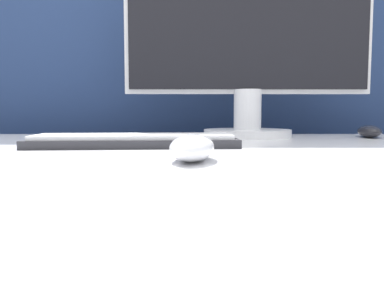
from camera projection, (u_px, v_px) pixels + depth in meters
name	position (u px, v px, depth m)	size (l,w,h in m)	color
partition_panel	(186.00, 142.00, 1.29)	(5.00, 0.03, 1.49)	navy
computer_mouse_near	(192.00, 148.00, 0.51)	(0.08, 0.13, 0.04)	white
keyboard	(134.00, 141.00, 0.72)	(0.40, 0.15, 0.02)	#28282D
monitor	(248.00, 47.00, 1.00)	(0.66, 0.24, 0.46)	white
computer_mouse_far	(369.00, 131.00, 0.99)	(0.08, 0.13, 0.03)	#232328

